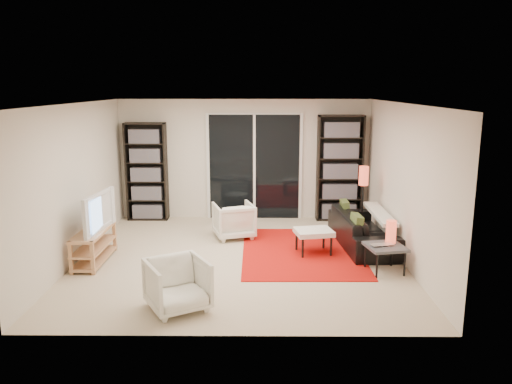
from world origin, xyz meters
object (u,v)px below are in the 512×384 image
(floor_lamp, at_px, (363,184))
(tv_stand, at_px, (94,245))
(side_table, at_px, (385,248))
(armchair_front, at_px, (178,285))
(bookshelf_right, at_px, (340,168))
(ottoman, at_px, (314,233))
(bookshelf_left, at_px, (147,172))
(armchair_back, at_px, (234,220))
(sofa, at_px, (363,229))

(floor_lamp, bearing_deg, tv_stand, -161.69)
(side_table, bearing_deg, floor_lamp, 88.99)
(armchair_front, height_order, side_table, armchair_front)
(bookshelf_right, height_order, side_table, bookshelf_right)
(armchair_front, bearing_deg, floor_lamp, 18.25)
(ottoman, bearing_deg, bookshelf_right, 71.06)
(floor_lamp, bearing_deg, bookshelf_left, 165.55)
(bookshelf_left, height_order, tv_stand, bookshelf_left)
(armchair_back, relative_size, floor_lamp, 0.54)
(bookshelf_right, xyz_separation_m, sofa, (0.15, -1.68, -0.77))
(tv_stand, height_order, armchair_front, armchair_front)
(bookshelf_left, bearing_deg, tv_stand, -96.39)
(bookshelf_left, relative_size, tv_stand, 1.67)
(sofa, bearing_deg, bookshelf_left, 62.62)
(tv_stand, distance_m, armchair_back, 2.44)
(bookshelf_left, relative_size, armchair_front, 2.83)
(bookshelf_left, bearing_deg, floor_lamp, -14.45)
(sofa, xyz_separation_m, floor_lamp, (0.11, 0.62, 0.66))
(tv_stand, relative_size, armchair_front, 1.70)
(bookshelf_right, distance_m, ottoman, 2.33)
(sofa, height_order, floor_lamp, floor_lamp)
(armchair_front, distance_m, floor_lamp, 4.26)
(sofa, distance_m, floor_lamp, 0.92)
(tv_stand, bearing_deg, bookshelf_left, 83.61)
(tv_stand, bearing_deg, sofa, 10.95)
(tv_stand, bearing_deg, armchair_back, 31.71)
(bookshelf_left, bearing_deg, sofa, -22.81)
(bookshelf_left, xyz_separation_m, side_table, (4.08, -2.91, -0.62))
(bookshelf_left, xyz_separation_m, sofa, (4.00, -1.68, -0.69))
(sofa, bearing_deg, side_table, 178.92)
(sofa, relative_size, armchair_back, 2.84)
(bookshelf_right, xyz_separation_m, side_table, (0.23, -2.91, -0.69))
(armchair_front, bearing_deg, bookshelf_right, 28.86)
(bookshelf_right, relative_size, side_table, 3.43)
(bookshelf_left, height_order, sofa, bookshelf_left)
(sofa, distance_m, armchair_back, 2.25)
(ottoman, bearing_deg, sofa, 25.84)
(bookshelf_right, height_order, sofa, bookshelf_right)
(armchair_back, bearing_deg, bookshelf_left, -50.89)
(bookshelf_left, distance_m, armchair_back, 2.27)
(armchair_back, relative_size, ottoman, 1.04)
(sofa, xyz_separation_m, ottoman, (-0.87, -0.42, 0.06))
(sofa, relative_size, side_table, 3.18)
(bookshelf_right, bearing_deg, armchair_back, -149.14)
(bookshelf_left, bearing_deg, armchair_front, -73.04)
(bookshelf_right, height_order, armchair_front, bookshelf_right)
(tv_stand, distance_m, side_table, 4.38)
(tv_stand, relative_size, side_table, 1.91)
(tv_stand, relative_size, ottoman, 1.78)
(armchair_back, height_order, floor_lamp, floor_lamp)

